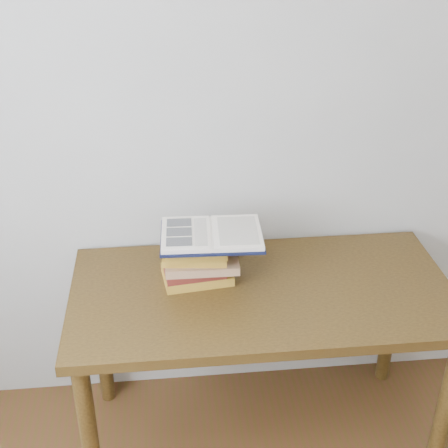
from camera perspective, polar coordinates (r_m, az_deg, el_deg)
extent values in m
cube|color=#B6B5AC|center=(2.33, 3.24, 10.98)|extent=(3.50, 0.04, 2.60)
cube|color=#4C3413|center=(2.26, 3.52, -6.33)|extent=(1.37, 0.69, 0.04)
cylinder|color=#4C3413|center=(2.29, -12.15, -18.83)|extent=(0.06, 0.06, 0.70)
cylinder|color=#4C3413|center=(2.46, 19.50, -15.94)|extent=(0.06, 0.06, 0.70)
cylinder|color=#4C3413|center=(2.70, -11.15, -9.91)|extent=(0.06, 0.06, 0.70)
cylinder|color=#4C3413|center=(2.85, 15.04, -8.11)|extent=(0.06, 0.06, 0.70)
cube|color=#BC7B2A|center=(2.29, -2.47, -4.61)|extent=(0.26, 0.19, 0.04)
cube|color=maroon|center=(2.26, -2.75, -4.08)|extent=(0.23, 0.17, 0.03)
cube|color=#A68055|center=(2.25, -2.07, -3.35)|extent=(0.26, 0.18, 0.03)
cube|color=#BC7B2A|center=(2.24, -2.64, -2.66)|extent=(0.24, 0.18, 0.03)
cube|color=#BC7B2A|center=(2.22, -2.66, -2.11)|extent=(0.22, 0.17, 0.03)
cube|color=maroon|center=(2.21, -2.64, -1.54)|extent=(0.21, 0.17, 0.03)
cube|color=black|center=(2.19, -1.15, -1.16)|extent=(0.37, 0.26, 0.01)
cube|color=silver|center=(2.18, -3.49, -0.94)|extent=(0.18, 0.24, 0.02)
cube|color=silver|center=(2.19, 1.19, -0.80)|extent=(0.18, 0.24, 0.02)
cylinder|color=silver|center=(2.19, -1.15, -0.91)|extent=(0.02, 0.24, 0.01)
cube|color=black|center=(2.24, -4.13, 0.15)|extent=(0.09, 0.06, 0.00)
cube|color=black|center=(2.18, -4.13, -0.71)|extent=(0.09, 0.06, 0.00)
cube|color=black|center=(2.12, -4.13, -1.62)|extent=(0.09, 0.06, 0.00)
cube|color=silver|center=(2.18, -2.15, -0.69)|extent=(0.05, 0.20, 0.00)
cube|color=silver|center=(2.19, 1.28, -0.58)|extent=(0.14, 0.20, 0.00)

